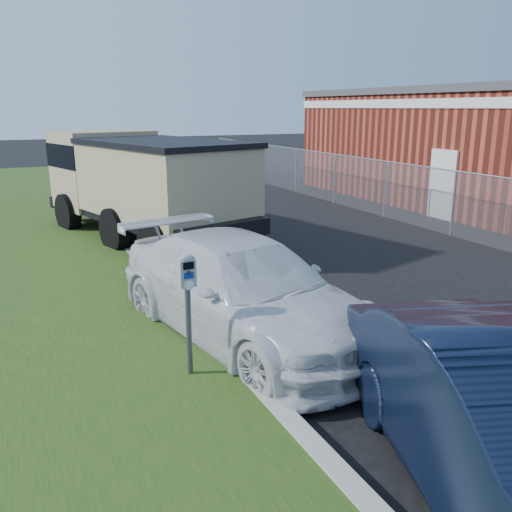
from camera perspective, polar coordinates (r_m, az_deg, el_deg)
name	(u,v)px	position (r m, az deg, el deg)	size (l,w,h in m)	color
ground	(354,317)	(9.49, 10.32, -6.35)	(120.00, 120.00, 0.00)	black
chainlink_fence	(386,178)	(18.17, 13.51, 7.96)	(0.06, 30.06, 30.00)	slate
brick_building	(499,144)	(22.94, 24.17, 10.69)	(9.20, 14.20, 4.17)	maroon
parking_meter	(187,288)	(6.81, -7.23, -3.41)	(0.22, 0.16, 1.58)	#3F4247
white_wagon	(242,288)	(8.41, -1.46, -3.40)	(2.15, 5.28, 1.53)	silver
dump_truck	(141,180)	(15.01, -12.05, 7.80)	(4.47, 7.61, 2.81)	black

